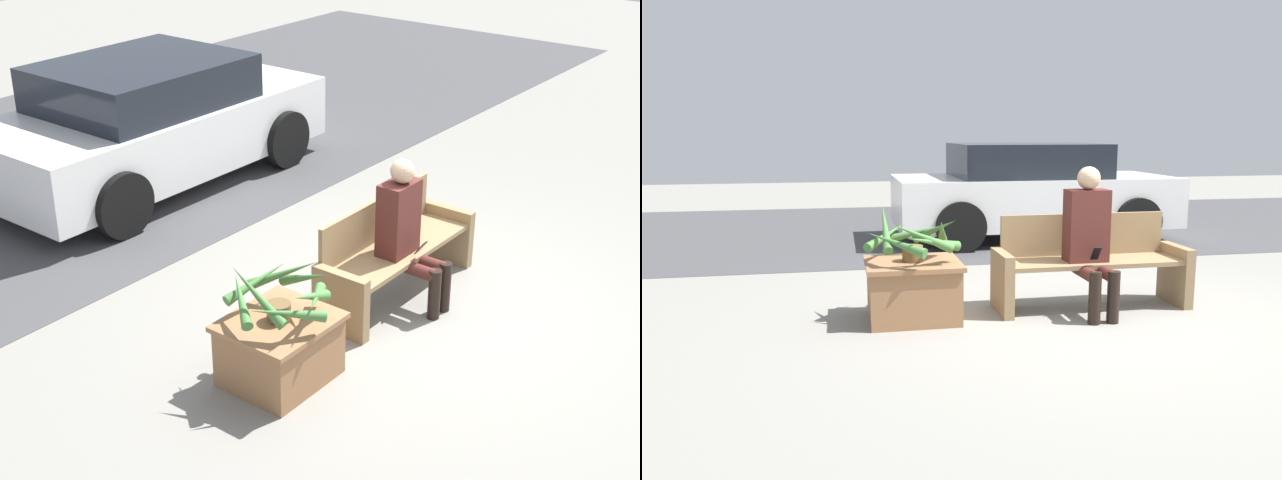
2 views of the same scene
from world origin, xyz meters
The scene contains 7 objects.
ground_plane centered at (0.00, 0.00, 0.00)m, with size 30.00×30.00×0.00m, color gray.
road_surface centered at (0.00, 5.21, 0.00)m, with size 20.00×6.00×0.01m, color #424244.
bench centered at (0.12, 0.29, 0.40)m, with size 1.75×0.51×0.83m.
person_seated centered at (0.04, 0.12, 0.69)m, with size 0.37×0.59×1.28m.
planter_box centered at (-1.50, 0.20, 0.27)m, with size 0.80×0.70×0.50m.
potted_plant centered at (-1.49, 0.18, 0.71)m, with size 0.82×0.83×0.49m.
parked_car centered at (0.69, 3.93, 0.70)m, with size 4.04×1.98×1.40m.
Camera 2 is at (-2.08, -4.92, 1.59)m, focal length 35.00 mm.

